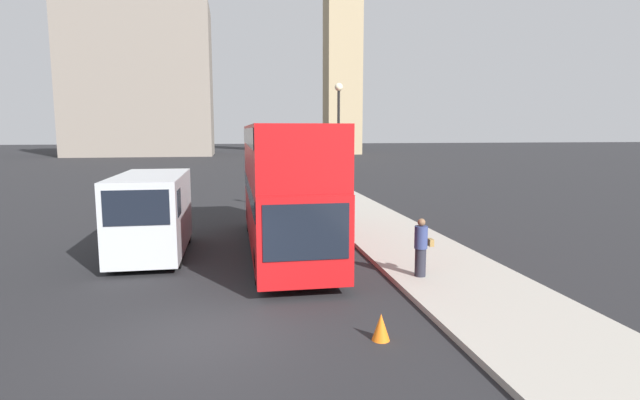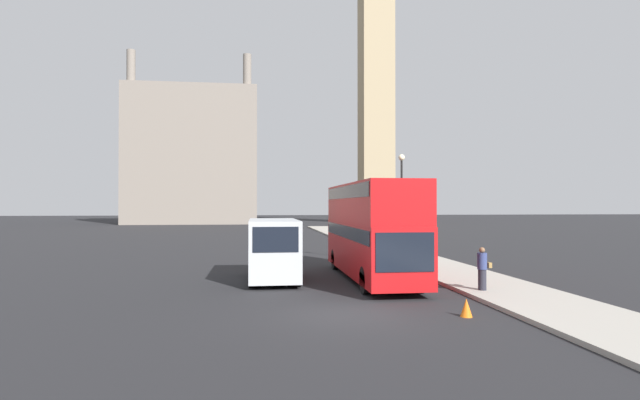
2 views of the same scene
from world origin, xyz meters
name	(u,v)px [view 2 (image 2 of 2)]	position (x,y,z in m)	size (l,w,h in m)	color
ground_plane	(344,313)	(0.00, 0.00, 0.00)	(300.00, 300.00, 0.00)	black
sidewalk_strip	(549,305)	(6.84, 0.00, 0.07)	(3.68, 120.00, 0.15)	#9E998E
clock_tower	(376,39)	(20.01, 77.76, 35.20)	(6.44, 6.61, 68.79)	tan
building_block_distant	(193,156)	(-14.14, 77.77, 12.27)	(23.06, 12.04, 29.81)	slate
red_double_decker_bus	(371,226)	(2.46, 6.85, 2.41)	(2.44, 10.52, 4.33)	#B71114
white_van	(273,248)	(-1.96, 6.86, 1.45)	(2.16, 5.21, 2.72)	#B2B7BC
pedestrian	(482,269)	(5.81, 2.66, 0.96)	(0.52, 0.36, 1.62)	#23232D
street_lamp	(402,192)	(5.45, 12.02, 4.12)	(0.36, 0.36, 6.10)	black
traffic_cone	(466,308)	(3.58, -0.95, 0.28)	(0.36, 0.36, 0.55)	orange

